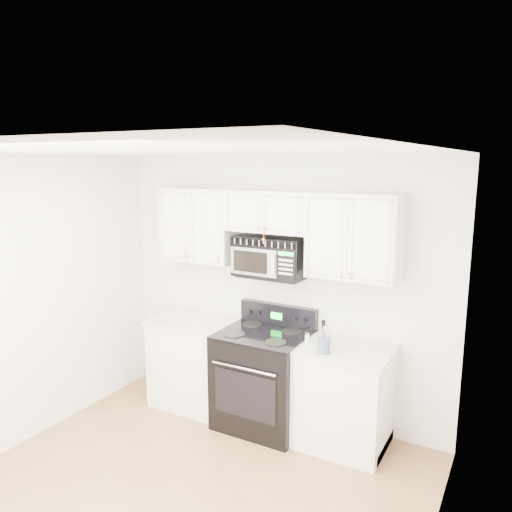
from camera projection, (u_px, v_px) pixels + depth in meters
The scene contains 9 objects.
room at pixel (165, 342), 3.47m from camera, with size 3.51×3.51×2.61m.
base_cabinet_left at pixel (196, 365), 5.25m from camera, with size 0.86×0.65×0.92m.
base_cabinet_right at pixel (341, 400), 4.49m from camera, with size 0.86×0.65×0.92m.
range at pixel (264, 377), 4.82m from camera, with size 0.82×0.75×1.14m.
upper_cabinets at pixel (271, 226), 4.71m from camera, with size 2.44×0.37×0.75m.
microwave at pixel (271, 257), 4.75m from camera, with size 0.70×0.40×0.38m.
utensil_crock at pixel (324, 345), 4.26m from camera, with size 0.11×0.11×0.29m.
shaker_salt at pixel (307, 338), 4.51m from camera, with size 0.04×0.04×0.10m.
shaker_pepper at pixel (327, 338), 4.46m from camera, with size 0.05×0.05×0.11m.
Camera 1 is at (2.15, -2.58, 2.54)m, focal length 35.00 mm.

